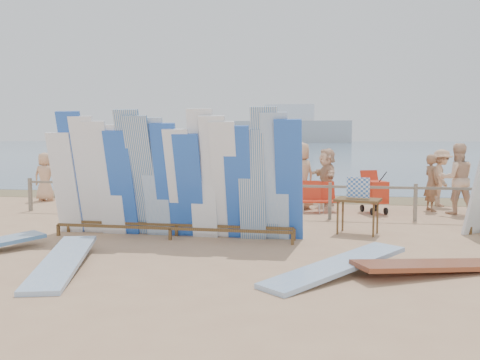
% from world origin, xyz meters
% --- Properties ---
extents(ground, '(160.00, 160.00, 0.00)m').
position_xyz_m(ground, '(0.00, 0.00, 0.00)').
color(ground, tan).
rests_on(ground, ground).
extents(ocean, '(320.00, 240.00, 0.02)m').
position_xyz_m(ocean, '(0.00, 128.00, 0.00)').
color(ocean, slate).
rests_on(ocean, ground).
extents(wet_sand_strip, '(40.00, 2.60, 0.01)m').
position_xyz_m(wet_sand_strip, '(0.00, 7.20, 0.00)').
color(wet_sand_strip, olive).
rests_on(wet_sand_strip, ground).
extents(distant_ship, '(45.00, 8.00, 14.00)m').
position_xyz_m(distant_ship, '(-12.00, 180.00, 5.31)').
color(distant_ship, '#999EA3').
rests_on(distant_ship, ocean).
extents(fence, '(12.08, 0.08, 0.90)m').
position_xyz_m(fence, '(0.00, 3.00, 0.63)').
color(fence, '#7C705E').
rests_on(fence, ground).
extents(main_surfboard_rack, '(5.13, 0.89, 2.56)m').
position_xyz_m(main_surfboard_rack, '(-1.07, 0.09, 1.15)').
color(main_surfboard_rack, brown).
rests_on(main_surfboard_rack, ground).
extents(vendor_table, '(1.02, 0.83, 1.18)m').
position_xyz_m(vendor_table, '(2.56, 1.17, 0.39)').
color(vendor_table, brown).
rests_on(vendor_table, ground).
extents(flat_board_a, '(1.29, 2.75, 0.25)m').
position_xyz_m(flat_board_a, '(-2.02, -2.50, 0.00)').
color(flat_board_a, '#81A6CF').
rests_on(flat_board_a, ground).
extents(flat_board_c, '(2.66, 1.71, 0.24)m').
position_xyz_m(flat_board_c, '(3.58, -1.76, 0.00)').
color(flat_board_c, brown).
rests_on(flat_board_c, ground).
extents(flat_board_b, '(2.16, 2.43, 0.27)m').
position_xyz_m(flat_board_b, '(2.07, -2.14, 0.00)').
color(flat_board_b, '#81A6CF').
rests_on(flat_board_b, ground).
extents(beach_chair_left, '(0.57, 0.59, 0.83)m').
position_xyz_m(beach_chair_left, '(1.51, 4.06, 0.24)').
color(beach_chair_left, red).
rests_on(beach_chair_left, ground).
extents(beach_chair_right, '(0.65, 0.67, 0.80)m').
position_xyz_m(beach_chair_right, '(1.95, 4.23, 0.23)').
color(beach_chair_right, red).
rests_on(beach_chair_right, ground).
extents(stroller, '(0.81, 0.96, 1.12)m').
position_xyz_m(stroller, '(3.15, 4.20, 0.45)').
color(stroller, red).
rests_on(stroller, ground).
extents(beachgoer_4, '(0.82, 1.09, 1.70)m').
position_xyz_m(beachgoer_4, '(0.87, 5.14, 0.85)').
color(beachgoer_4, '#8C6042').
rests_on(beachgoer_4, ground).
extents(beachgoer_8, '(0.93, 0.50, 1.84)m').
position_xyz_m(beachgoer_8, '(5.25, 4.42, 0.92)').
color(beachgoer_8, beige).
rests_on(beachgoer_8, ground).
extents(beachgoer_6, '(0.99, 0.90, 1.87)m').
position_xyz_m(beachgoer_6, '(1.19, 4.67, 0.93)').
color(beachgoer_6, tan).
rests_on(beachgoer_6, ground).
extents(beachgoer_3, '(0.57, 1.12, 1.67)m').
position_xyz_m(beachgoer_3, '(-0.84, 5.81, 0.83)').
color(beachgoer_3, tan).
rests_on(beachgoer_3, ground).
extents(beachgoer_0, '(0.76, 0.40, 1.53)m').
position_xyz_m(beachgoer_0, '(-6.82, 5.13, 0.76)').
color(beachgoer_0, tan).
rests_on(beachgoer_0, ground).
extents(beachgoer_7, '(0.45, 0.62, 1.54)m').
position_xyz_m(beachgoer_7, '(4.72, 4.88, 0.77)').
color(beachgoer_7, '#8C6042').
rests_on(beachgoer_7, ground).
extents(beachgoer_2, '(0.94, 0.70, 1.75)m').
position_xyz_m(beachgoer_2, '(-1.10, 3.60, 0.88)').
color(beachgoer_2, beige).
rests_on(beachgoer_2, ground).
extents(beachgoer_extra_1, '(1.10, 0.62, 1.77)m').
position_xyz_m(beachgoer_extra_1, '(-7.03, 6.46, 0.88)').
color(beachgoer_extra_1, '#8C6042').
rests_on(beachgoer_extra_1, ground).
extents(beachgoer_11, '(1.51, 1.65, 1.83)m').
position_xyz_m(beachgoer_11, '(-4.98, 7.50, 0.91)').
color(beachgoer_11, beige).
rests_on(beachgoer_11, ground).
extents(beachgoer_5, '(0.99, 1.64, 1.69)m').
position_xyz_m(beachgoer_5, '(1.91, 5.54, 0.84)').
color(beachgoer_5, beige).
rests_on(beachgoer_5, ground).
extents(beachgoer_9, '(0.46, 1.08, 1.66)m').
position_xyz_m(beachgoer_9, '(5.19, 5.97, 0.83)').
color(beachgoer_9, tan).
rests_on(beachgoer_9, ground).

